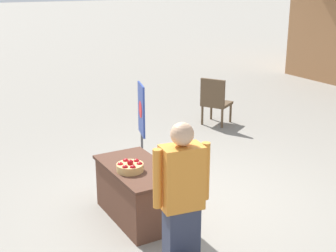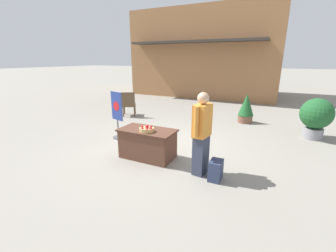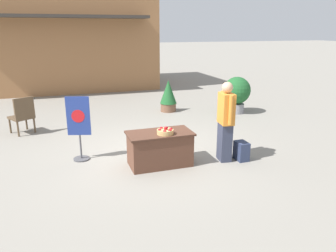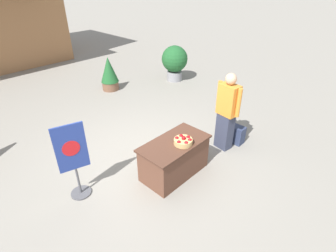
% 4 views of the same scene
% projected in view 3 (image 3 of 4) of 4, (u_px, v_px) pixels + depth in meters
% --- Properties ---
extents(ground_plane, '(120.00, 120.00, 0.00)m').
position_uv_depth(ground_plane, '(144.00, 152.00, 7.79)').
color(ground_plane, gray).
extents(storefront_building, '(9.19, 5.88, 5.31)m').
position_uv_depth(storefront_building, '(54.00, 32.00, 15.84)').
color(storefront_building, '#9E6B42').
rests_on(storefront_building, ground_plane).
extents(display_table, '(1.37, 0.73, 0.73)m').
position_uv_depth(display_table, '(160.00, 149.00, 6.97)').
color(display_table, brown).
rests_on(display_table, ground_plane).
extents(apple_basket, '(0.34, 0.34, 0.16)m').
position_uv_depth(apple_basket, '(165.00, 131.00, 6.74)').
color(apple_basket, tan).
rests_on(apple_basket, display_table).
extents(person_visitor, '(0.32, 0.60, 1.75)m').
position_uv_depth(person_visitor, '(226.00, 121.00, 7.07)').
color(person_visitor, '#33384C').
rests_on(person_visitor, ground_plane).
extents(backpack, '(0.24, 0.34, 0.42)m').
position_uv_depth(backpack, '(241.00, 151.00, 7.27)').
color(backpack, '#2D3856').
rests_on(backpack, ground_plane).
extents(poster_board, '(0.49, 0.36, 1.44)m').
position_uv_depth(poster_board, '(79.00, 127.00, 7.14)').
color(poster_board, '#4C4C51').
rests_on(poster_board, ground_plane).
extents(patio_chair, '(0.75, 0.75, 1.04)m').
position_uv_depth(patio_chair, '(23.00, 114.00, 8.99)').
color(patio_chair, brown).
rests_on(patio_chair, ground_plane).
extents(potted_plant_near_right, '(0.92, 0.92, 1.25)m').
position_uv_depth(potted_plant_near_right, '(237.00, 92.00, 11.20)').
color(potted_plant_near_right, gray).
rests_on(potted_plant_near_right, ground_plane).
extents(potted_plant_near_left, '(0.58, 0.58, 1.11)m').
position_uv_depth(potted_plant_near_left, '(168.00, 95.00, 11.47)').
color(potted_plant_near_left, brown).
rests_on(potted_plant_near_left, ground_plane).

